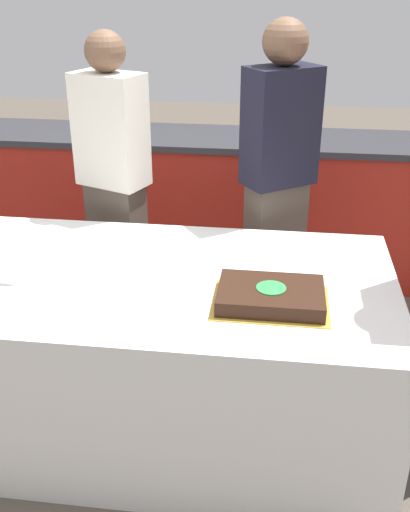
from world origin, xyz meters
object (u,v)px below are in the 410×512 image
cake (271,296)px  plate_stack (15,268)px  person_standing_back (115,189)px  person_cutting_cake (277,189)px

cake → plate_stack: cake is taller
cake → person_standing_back: 1.23m
cake → person_cutting_cake: bearing=90.0°
person_standing_back → cake: bearing=154.8°
plate_stack → person_cutting_cake: person_cutting_cake is taller
cake → person_standing_back: person_standing_back is taller
cake → plate_stack: (-1.04, 0.11, -0.01)m
plate_stack → person_cutting_cake: (1.04, 0.79, 0.11)m
cake → person_standing_back: bearing=132.8°
cake → person_standing_back: (-0.83, 0.90, 0.06)m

